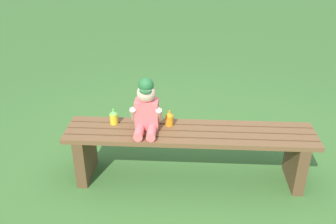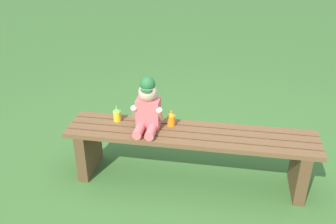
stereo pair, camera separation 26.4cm
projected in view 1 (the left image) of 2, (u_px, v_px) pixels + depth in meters
ground_plane at (189, 177)px, 2.97m from camera, size 16.00×16.00×0.00m
park_bench at (190, 146)px, 2.83m from camera, size 1.86×0.36×0.43m
child_figure at (146, 108)px, 2.72m from camera, size 0.23×0.27×0.40m
sippy_cup_left at (114, 117)px, 2.85m from camera, size 0.06×0.06×0.12m
sippy_cup_right at (169, 118)px, 2.83m from camera, size 0.06×0.06×0.12m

